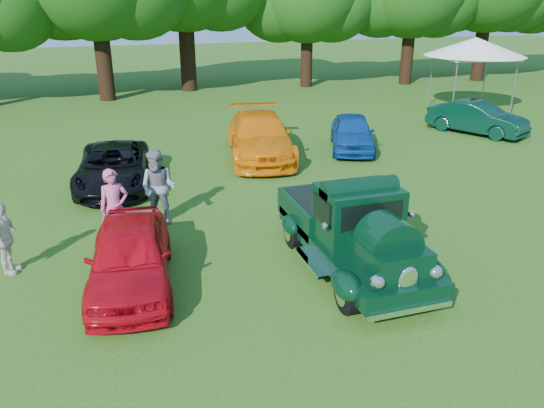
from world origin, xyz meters
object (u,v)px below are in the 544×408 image
object	(u,v)px
back_car_blue	(352,132)
spectator_grey	(158,188)
back_car_orange	(260,136)
back_car_green	(477,118)
hero_pickup	(352,231)
red_convertible	(130,255)
canopy_tent	(475,47)
back_car_black	(113,166)
spectator_white	(4,239)
spectator_pink	(115,208)

from	to	relation	value
back_car_blue	spectator_grey	world-z (taller)	spectator_grey
back_car_orange	spectator_grey	bearing A→B (deg)	-119.00
back_car_green	spectator_grey	world-z (taller)	spectator_grey
hero_pickup	back_car_blue	size ratio (longest dim) A/B	1.25
red_convertible	back_car_orange	xyz separation A→B (m)	(5.15, 8.11, 0.10)
hero_pickup	canopy_tent	world-z (taller)	canopy_tent
back_car_green	canopy_tent	bearing A→B (deg)	30.19
back_car_black	back_car_blue	world-z (taller)	back_car_blue
hero_pickup	red_convertible	distance (m)	4.64
back_car_black	spectator_white	xyz separation A→B (m)	(-2.39, -5.08, 0.16)
back_car_black	back_car_green	distance (m)	15.28
back_car_orange	back_car_green	world-z (taller)	back_car_orange
back_car_black	spectator_white	size ratio (longest dim) A/B	2.88
back_car_black	back_car_orange	bearing A→B (deg)	23.92
spectator_grey	canopy_tent	world-z (taller)	canopy_tent
red_convertible	spectator_white	distance (m)	2.82
red_convertible	spectator_white	bearing A→B (deg)	157.53
back_car_orange	spectator_pink	world-z (taller)	spectator_pink
back_car_black	back_car_green	bearing A→B (deg)	14.77
red_convertible	spectator_grey	size ratio (longest dim) A/B	2.04
back_car_black	red_convertible	bearing A→B (deg)	-83.03
hero_pickup	red_convertible	world-z (taller)	hero_pickup
spectator_grey	spectator_pink	bearing A→B (deg)	-107.36
back_car_green	red_convertible	bearing A→B (deg)	-176.91
red_convertible	canopy_tent	distance (m)	21.99
spectator_pink	back_car_black	bearing A→B (deg)	79.40
back_car_orange	spectator_grey	xyz separation A→B (m)	(-4.21, -5.06, 0.20)
red_convertible	spectator_white	xyz separation A→B (m)	(-2.47, 1.36, 0.11)
hero_pickup	back_car_green	bearing A→B (deg)	41.77
back_car_blue	spectator_pink	distance (m)	10.81
back_car_blue	spectator_pink	bearing A→B (deg)	-124.32
back_car_blue	back_car_green	world-z (taller)	back_car_green
spectator_white	spectator_grey	bearing A→B (deg)	-44.20
red_convertible	spectator_white	size ratio (longest dim) A/B	2.53
back_car_black	canopy_tent	size ratio (longest dim) A/B	0.79
back_car_orange	back_car_blue	bearing A→B (deg)	9.87
red_convertible	spectator_pink	distance (m)	2.12
back_car_green	spectator_grey	distance (m)	15.19
hero_pickup	back_car_orange	distance (m)	8.74
back_car_orange	back_car_blue	world-z (taller)	back_car_orange
back_car_blue	spectator_pink	world-z (taller)	spectator_pink
back_car_green	spectator_pink	xyz separation A→B (m)	(-15.22, -6.61, 0.26)
back_car_black	spectator_pink	world-z (taller)	spectator_pink
back_car_green	canopy_tent	xyz separation A→B (m)	(2.66, 4.12, 2.50)
red_convertible	canopy_tent	xyz separation A→B (m)	(17.69, 12.82, 2.49)
red_convertible	spectator_grey	world-z (taller)	spectator_grey
back_car_black	back_car_green	xyz separation A→B (m)	(15.11, 2.26, 0.04)
back_car_orange	spectator_grey	world-z (taller)	spectator_grey
back_car_green	spectator_white	distance (m)	18.98
hero_pickup	spectator_pink	world-z (taller)	hero_pickup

